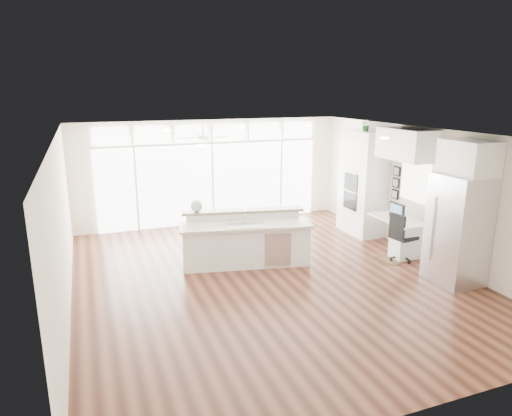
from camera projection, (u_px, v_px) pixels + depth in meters
name	position (u px, v px, depth m)	size (l,w,h in m)	color
floor	(270.00, 278.00, 8.62)	(7.00, 8.00, 0.02)	#3D1D12
ceiling	(271.00, 134.00, 7.93)	(7.00, 8.00, 0.02)	white
wall_back	(211.00, 172.00, 11.89)	(7.00, 0.04, 2.70)	white
wall_front	(420.00, 301.00, 4.66)	(7.00, 0.04, 2.70)	white
wall_left	(62.00, 229.00, 7.07)	(0.04, 8.00, 2.70)	white
wall_right	(425.00, 193.00, 9.48)	(0.04, 8.00, 2.70)	white
glass_wall	(212.00, 184.00, 11.91)	(5.80, 0.06, 2.08)	white
transom_row	(211.00, 132.00, 11.58)	(5.90, 0.06, 0.40)	white
desk_window	(415.00, 181.00, 9.69)	(0.04, 0.85, 0.85)	white
ceiling_fan	(203.00, 133.00, 10.35)	(1.16, 1.16, 0.32)	white
recessed_lights	(266.00, 134.00, 8.12)	(3.40, 3.00, 0.02)	white
oven_cabinet	(363.00, 183.00, 11.02)	(0.64, 1.20, 2.50)	white
desk_nook	(398.00, 235.00, 9.87)	(0.72, 1.30, 0.76)	white
upper_cabinets	(407.00, 144.00, 9.38)	(0.64, 1.30, 0.64)	white
refrigerator	(458.00, 229.00, 8.21)	(0.76, 0.90, 2.00)	silver
fridge_cabinet	(469.00, 158.00, 7.90)	(0.64, 0.90, 0.60)	white
framed_photos	(396.00, 183.00, 10.28)	(0.06, 0.22, 0.80)	black
kitchen_island	(246.00, 240.00, 9.14)	(2.62, 0.99, 1.04)	white
rug	(397.00, 258.00, 9.60)	(0.81, 0.59, 0.01)	#341F10
office_chair	(404.00, 236.00, 9.44)	(0.51, 0.47, 0.99)	black
fishbowl	(196.00, 206.00, 9.21)	(0.25, 0.25, 0.25)	silver
monitor	(397.00, 211.00, 9.70)	(0.07, 0.45, 0.37)	black
keyboard	(390.00, 219.00, 9.68)	(0.13, 0.35, 0.02)	silver
potted_plant	(366.00, 126.00, 10.67)	(0.26, 0.28, 0.22)	#275B28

